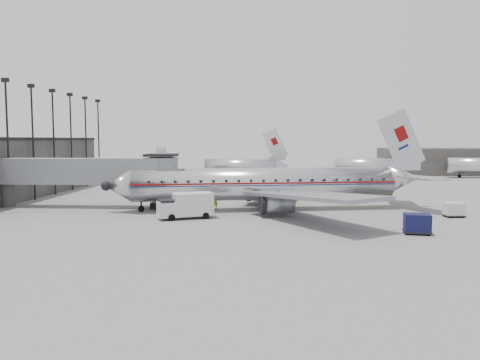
% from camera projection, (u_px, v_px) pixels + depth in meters
% --- Properties ---
extents(ground, '(160.00, 160.00, 0.00)m').
position_uv_depth(ground, '(236.00, 214.00, 50.68)').
color(ground, slate).
rests_on(ground, ground).
extents(hangar, '(30.00, 12.00, 6.00)m').
position_uv_depth(hangar, '(449.00, 161.00, 107.37)').
color(hangar, '#393633').
rests_on(hangar, ground).
extents(apron_line, '(60.00, 0.15, 0.01)m').
position_uv_depth(apron_line, '(264.00, 206.00, 56.47)').
color(apron_line, gold).
rests_on(apron_line, ground).
extents(jet_bridge, '(21.00, 6.20, 7.10)m').
position_uv_depth(jet_bridge, '(97.00, 172.00, 54.97)').
color(jet_bridge, slate).
rests_on(jet_bridge, ground).
extents(floodlight_masts, '(0.90, 42.25, 15.25)m').
position_uv_depth(floodlight_masts, '(44.00, 137.00, 64.53)').
color(floodlight_masts, black).
rests_on(floodlight_masts, ground).
extents(distant_aircraft_near, '(16.39, 3.20, 10.26)m').
position_uv_depth(distant_aircraft_near, '(241.00, 166.00, 92.32)').
color(distant_aircraft_near, silver).
rests_on(distant_aircraft_near, ground).
extents(distant_aircraft_mid, '(16.39, 3.20, 10.26)m').
position_uv_depth(distant_aircraft_mid, '(370.00, 165.00, 94.73)').
color(distant_aircraft_mid, silver).
rests_on(distant_aircraft_mid, ground).
extents(airliner, '(36.84, 33.84, 11.74)m').
position_uv_depth(airliner, '(271.00, 184.00, 53.31)').
color(airliner, silver).
rests_on(airliner, ground).
extents(service_van, '(5.91, 4.04, 2.60)m').
position_uv_depth(service_van, '(186.00, 205.00, 47.39)').
color(service_van, silver).
rests_on(service_van, ground).
extents(baggage_cart_navy, '(2.41, 1.95, 1.73)m').
position_uv_depth(baggage_cart_navy, '(417.00, 223.00, 39.68)').
color(baggage_cart_navy, '#0D0E35').
rests_on(baggage_cart_navy, ground).
extents(baggage_cart_white, '(2.08, 1.68, 1.52)m').
position_uv_depth(baggage_cart_white, '(454.00, 209.00, 48.35)').
color(baggage_cart_white, silver).
rests_on(baggage_cart_white, ground).
extents(ramp_worker, '(0.80, 0.67, 1.87)m').
position_uv_depth(ramp_worker, '(215.00, 201.00, 53.74)').
color(ramp_worker, '#BCE81B').
rests_on(ramp_worker, ground).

